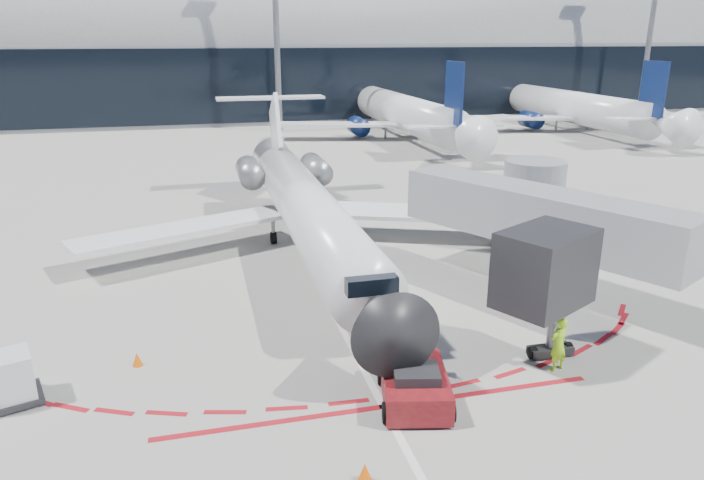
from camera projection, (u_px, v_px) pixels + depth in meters
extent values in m
plane|color=gray|center=(314.00, 276.00, 30.05)|extent=(260.00, 260.00, 0.00)
cube|color=silver|center=(307.00, 262.00, 31.89)|extent=(0.25, 40.00, 0.01)
cube|color=maroon|center=(383.00, 407.00, 19.45)|extent=(14.00, 0.25, 0.01)
cube|color=#939699|center=(227.00, 80.00, 88.41)|extent=(150.00, 24.00, 10.00)
cylinder|color=#939699|center=(225.00, 43.00, 86.86)|extent=(150.00, 24.00, 24.00)
cube|color=black|center=(233.00, 86.00, 77.30)|extent=(150.00, 0.20, 9.00)
cube|color=#919499|center=(538.00, 216.00, 26.87)|extent=(8.22, 12.61, 2.30)
cube|color=black|center=(545.00, 268.00, 20.87)|extent=(3.86, 3.44, 2.60)
cylinder|color=slate|center=(553.00, 326.00, 22.17)|extent=(0.36, 0.36, 2.40)
cube|color=black|center=(550.00, 350.00, 22.47)|extent=(1.60, 0.60, 0.30)
cylinder|color=#919499|center=(532.00, 205.00, 33.24)|extent=(3.20, 3.20, 4.80)
cylinder|color=black|center=(528.00, 244.00, 33.91)|extent=(4.00, 4.00, 0.50)
cylinder|color=slate|center=(276.00, 21.00, 71.57)|extent=(0.70, 0.70, 25.00)
cylinder|color=slate|center=(652.00, 23.00, 83.16)|extent=(0.70, 0.70, 25.00)
cylinder|color=white|center=(309.00, 211.00, 31.92)|extent=(2.81, 22.89, 2.81)
cone|color=black|center=(382.00, 316.00, 20.03)|extent=(2.81, 2.91, 2.81)
cone|color=white|center=(275.00, 162.00, 44.20)|extent=(2.81, 3.75, 2.81)
cube|color=black|center=(368.00, 280.00, 21.39)|extent=(1.77, 1.46, 0.57)
cube|color=white|center=(180.00, 229.00, 32.16)|extent=(11.14, 6.61, 0.32)
cube|color=white|center=(418.00, 213.00, 35.15)|extent=(11.14, 6.61, 0.32)
cube|color=white|center=(276.00, 129.00, 42.46)|extent=(0.26, 4.88, 4.97)
cube|color=white|center=(270.00, 98.00, 43.90)|extent=(7.49, 1.66, 0.17)
cylinder|color=slate|center=(250.00, 172.00, 39.79)|extent=(1.56, 3.54, 1.56)
cylinder|color=slate|center=(316.00, 169.00, 40.78)|extent=(1.56, 3.54, 1.56)
cylinder|color=black|center=(356.00, 331.00, 23.77)|extent=(0.23, 0.58, 0.58)
cylinder|color=black|center=(274.00, 238.00, 34.62)|extent=(0.31, 0.67, 0.67)
cylinder|color=black|center=(329.00, 234.00, 35.34)|extent=(0.31, 0.67, 0.67)
cylinder|color=slate|center=(356.00, 325.00, 23.68)|extent=(0.19, 0.19, 1.14)
cube|color=#4F0B12|center=(414.00, 386.00, 19.59)|extent=(2.64, 3.53, 0.89)
cube|color=black|center=(416.00, 374.00, 19.12)|extent=(1.62, 1.47, 0.35)
cylinder|color=slate|center=(407.00, 357.00, 21.72)|extent=(0.67, 2.54, 0.10)
cylinder|color=black|center=(387.00, 412.00, 18.60)|extent=(0.41, 0.68, 0.63)
cylinder|color=black|center=(450.00, 412.00, 18.64)|extent=(0.41, 0.68, 0.63)
cylinder|color=black|center=(382.00, 375.00, 20.68)|extent=(0.41, 0.68, 0.63)
cylinder|color=black|center=(439.00, 374.00, 20.72)|extent=(0.41, 0.68, 0.63)
imported|color=#A1EE19|center=(558.00, 344.00, 21.34)|extent=(0.82, 0.65, 1.95)
cube|color=black|center=(12.00, 398.00, 19.61)|extent=(2.13, 1.96, 0.19)
cube|color=silver|center=(7.00, 376.00, 19.37)|extent=(1.74, 1.69, 1.41)
cylinder|color=black|center=(39.00, 402.00, 19.53)|extent=(0.14, 0.19, 0.18)
cylinder|color=black|center=(35.00, 386.00, 20.45)|extent=(0.14, 0.19, 0.18)
cone|color=#E65804|center=(137.00, 359.00, 21.81)|extent=(0.36, 0.36, 0.49)
cone|color=#E65804|center=(365.00, 472.00, 16.14)|extent=(0.38, 0.38, 0.53)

